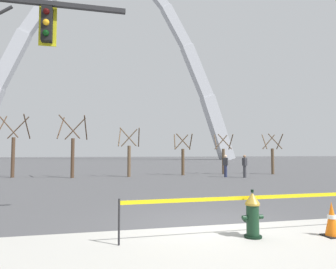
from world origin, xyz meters
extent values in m
plane|color=#474749|center=(0.00, 0.00, 0.00)|extent=(240.00, 240.00, 0.00)
cylinder|color=black|center=(0.47, -1.31, 0.03)|extent=(0.36, 0.36, 0.05)
cylinder|color=#14331E|center=(0.47, -1.31, 0.36)|extent=(0.26, 0.26, 0.62)
cylinder|color=#A8842D|center=(0.47, -1.31, 0.69)|extent=(0.30, 0.30, 0.04)
cone|color=#A8842D|center=(0.47, -1.31, 0.82)|extent=(0.30, 0.30, 0.22)
cylinder|color=black|center=(0.47, -1.31, 0.96)|extent=(0.06, 0.06, 0.06)
cylinder|color=#14331E|center=(0.29, -1.31, 0.42)|extent=(0.10, 0.09, 0.09)
cylinder|color=#14331E|center=(0.65, -1.31, 0.42)|extent=(0.10, 0.09, 0.09)
cylinder|color=#14331E|center=(0.47, -1.11, 0.33)|extent=(0.13, 0.14, 0.13)
cylinder|color=black|center=(0.47, -1.03, 0.33)|extent=(0.15, 0.03, 0.15)
cylinder|color=#232326|center=(-2.27, -1.21, 0.44)|extent=(0.04, 0.04, 0.88)
cube|color=yellow|center=(0.82, -1.15, 0.80)|extent=(6.18, 0.12, 0.08)
cube|color=black|center=(2.12, -1.61, 0.01)|extent=(0.36, 0.36, 0.03)
cone|color=orange|center=(2.12, -1.61, 0.38)|extent=(0.28, 0.28, 0.70)
cylinder|color=white|center=(2.12, -1.61, 0.42)|extent=(0.17, 0.17, 0.08)
cube|color=#232326|center=(-4.39, 1.00, 5.60)|extent=(4.80, 0.12, 0.12)
cube|color=black|center=(-3.99, 1.00, 5.05)|extent=(0.26, 0.24, 0.90)
cube|color=gold|center=(-3.99, 1.14, 5.05)|extent=(0.44, 0.03, 1.04)
sphere|color=#360606|center=(-3.99, 0.87, 5.33)|extent=(0.16, 0.16, 0.16)
sphere|color=orange|center=(-3.99, 0.87, 5.05)|extent=(0.16, 0.16, 0.16)
sphere|color=black|center=(-3.99, 0.87, 4.77)|extent=(0.16, 0.16, 0.16)
cube|color=#B2B5BC|center=(-20.88, 62.59, 21.42)|extent=(7.74, 2.69, 13.39)
cube|color=#B2B5BC|center=(-15.66, 62.59, 32.13)|extent=(7.34, 2.38, 10.44)
cube|color=#B2B5BC|center=(15.66, 62.59, 32.13)|extent=(7.34, 2.38, 10.44)
cube|color=#B2B5BC|center=(20.88, 62.59, 21.42)|extent=(7.74, 2.69, 13.39)
cube|color=#B2B5BC|center=(26.11, 62.59, 7.65)|extent=(8.10, 3.01, 16.37)
cylinder|color=#473323|center=(-8.49, 16.37, 1.42)|extent=(0.24, 0.24, 2.84)
cylinder|color=#473323|center=(-9.35, 16.54, 3.61)|extent=(0.38, 1.52, 1.70)
cylinder|color=#473323|center=(-7.61, 16.28, 3.61)|extent=(0.23, 1.54, 1.70)
cylinder|color=#473323|center=(-8.40, 17.25, 3.61)|extent=(1.54, 0.23, 1.70)
cylinder|color=#473323|center=(-8.68, 15.51, 3.61)|extent=(1.52, 0.41, 1.70)
cylinder|color=#473323|center=(-4.34, 15.04, 1.38)|extent=(0.24, 0.24, 2.75)
cylinder|color=#473323|center=(-5.18, 15.20, 3.50)|extent=(0.37, 1.48, 1.64)
cylinder|color=#473323|center=(-3.49, 14.95, 3.50)|extent=(0.23, 1.49, 1.64)
cylinder|color=#473323|center=(-4.26, 15.89, 3.50)|extent=(1.49, 0.23, 1.64)
cylinder|color=#473323|center=(-4.53, 14.20, 3.50)|extent=(1.47, 0.40, 1.64)
cylinder|color=brown|center=(-0.41, 15.13, 1.13)|extent=(0.24, 0.24, 2.26)
cylinder|color=brown|center=(-1.10, 15.27, 2.88)|extent=(0.32, 1.23, 1.36)
cylinder|color=brown|center=(0.29, 15.06, 2.88)|extent=(0.20, 1.24, 1.36)
cylinder|color=brown|center=(-0.34, 15.83, 2.88)|extent=(1.24, 0.20, 1.36)
cylinder|color=brown|center=(-0.56, 14.45, 2.88)|extent=(1.22, 0.35, 1.36)
cylinder|color=brown|center=(3.87, 15.82, 1.03)|extent=(0.24, 0.24, 2.05)
cylinder|color=brown|center=(3.24, 15.94, 2.61)|extent=(0.30, 1.12, 1.24)
cylinder|color=brown|center=(4.50, 15.75, 2.61)|extent=(0.19, 1.13, 1.24)
cylinder|color=brown|center=(3.93, 16.45, 2.61)|extent=(1.13, 0.19, 1.24)
cylinder|color=brown|center=(3.73, 15.19, 2.61)|extent=(1.12, 0.32, 1.24)
cylinder|color=brown|center=(7.44, 16.19, 1.04)|extent=(0.24, 0.24, 2.07)
cylinder|color=brown|center=(6.81, 16.31, 2.63)|extent=(0.30, 1.13, 1.25)
cylinder|color=brown|center=(8.08, 16.12, 2.63)|extent=(0.19, 1.14, 1.25)
cylinder|color=brown|center=(7.50, 16.83, 2.63)|extent=(1.14, 0.19, 1.25)
cylinder|color=brown|center=(7.30, 15.56, 2.63)|extent=(1.13, 0.32, 1.25)
cylinder|color=brown|center=(11.30, 15.16, 1.04)|extent=(0.24, 0.24, 2.09)
cylinder|color=brown|center=(10.66, 15.29, 2.66)|extent=(0.30, 1.14, 1.26)
cylinder|color=brown|center=(11.95, 15.10, 2.66)|extent=(0.19, 1.15, 1.26)
cylinder|color=brown|center=(11.36, 15.81, 2.66)|extent=(1.15, 0.19, 1.26)
cylinder|color=brown|center=(11.16, 14.53, 2.66)|extent=(1.14, 0.33, 1.26)
cylinder|color=#38383D|center=(7.46, 12.57, 0.42)|extent=(0.22, 0.22, 0.84)
cube|color=#333338|center=(7.46, 12.57, 1.11)|extent=(0.24, 0.36, 0.54)
sphere|color=#936B4C|center=(7.46, 12.57, 1.49)|extent=(0.20, 0.20, 0.20)
cylinder|color=#232847|center=(6.31, 13.25, 0.42)|extent=(0.22, 0.22, 0.84)
cube|color=#333338|center=(6.31, 13.25, 1.11)|extent=(0.39, 0.37, 0.54)
sphere|color=beige|center=(6.31, 13.25, 1.49)|extent=(0.20, 0.20, 0.20)
camera|label=1|loc=(-2.69, -7.12, 1.76)|focal=32.49mm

